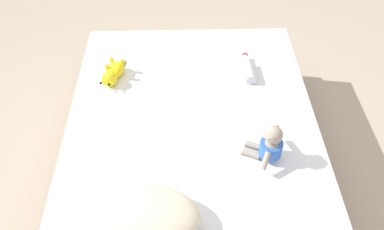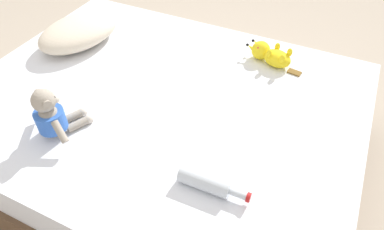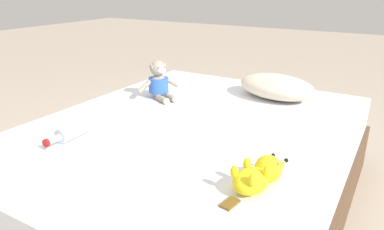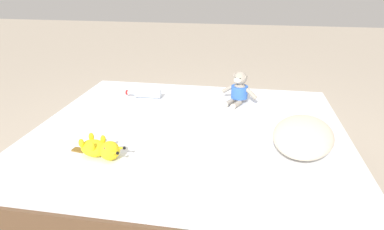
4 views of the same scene
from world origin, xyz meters
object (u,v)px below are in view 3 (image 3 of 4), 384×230
(bed, at_px, (192,166))
(plush_monkey, at_px, (159,83))
(pillow, at_px, (276,87))
(glass_bottle, at_px, (74,130))
(plush_yellow_creature, at_px, (259,175))

(bed, height_order, plush_monkey, plush_monkey)
(bed, relative_size, plush_monkey, 7.17)
(pillow, height_order, glass_bottle, pillow)
(bed, xyz_separation_m, pillow, (0.22, 0.65, 0.31))
(plush_monkey, bearing_deg, plush_yellow_creature, -36.68)
(pillow, bearing_deg, plush_yellow_creature, -74.89)
(pillow, bearing_deg, glass_bottle, -119.62)
(pillow, bearing_deg, plush_monkey, -149.21)
(bed, distance_m, glass_bottle, 0.63)
(glass_bottle, bearing_deg, plush_monkey, 91.19)
(pillow, xyz_separation_m, plush_monkey, (-0.62, -0.37, 0.03))
(pillow, xyz_separation_m, plush_yellow_creature, (0.28, -1.04, -0.02))
(pillow, distance_m, glass_bottle, 1.23)
(plush_monkey, bearing_deg, pillow, 30.79)
(pillow, height_order, plush_monkey, plush_monkey)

